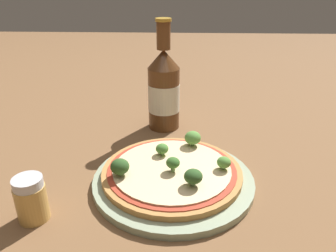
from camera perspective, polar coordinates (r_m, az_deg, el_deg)
name	(u,v)px	position (r m, az deg, el deg)	size (l,w,h in m)	color
ground_plane	(179,181)	(0.55, 1.95, -9.58)	(3.00, 3.00, 0.00)	brown
plate	(173,180)	(0.54, 0.92, -9.36)	(0.26, 0.26, 0.01)	#93A384
pizza	(172,171)	(0.54, 0.66, -7.90)	(0.23, 0.23, 0.01)	#B77F42
broccoli_floret_0	(224,162)	(0.54, 9.69, -6.28)	(0.02, 0.02, 0.02)	#6B8E51
broccoli_floret_1	(120,167)	(0.52, -8.40, -7.02)	(0.03, 0.03, 0.03)	#6B8E51
broccoli_floret_2	(162,149)	(0.57, -1.05, -4.00)	(0.02, 0.02, 0.02)	#6B8E51
broccoli_floret_3	(193,138)	(0.60, 4.32, -2.08)	(0.03, 0.03, 0.03)	#6B8E51
broccoli_floret_4	(173,163)	(0.52, 0.85, -6.47)	(0.02, 0.02, 0.02)	#6B8E51
broccoli_floret_5	(193,177)	(0.49, 4.40, -8.78)	(0.03, 0.03, 0.03)	#6B8E51
beer_bottle	(164,89)	(0.71, -0.75, 6.39)	(0.07, 0.07, 0.23)	#563319
pepper_shaker	(31,199)	(0.50, -22.76, -11.66)	(0.04, 0.04, 0.07)	tan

